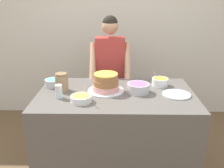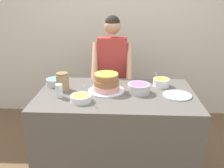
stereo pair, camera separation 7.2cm
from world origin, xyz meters
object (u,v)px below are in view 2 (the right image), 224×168
(drinking_glass, at_px, (59,91))
(stoneware_jar, at_px, (63,82))
(frosting_bowl_purple, at_px, (139,88))
(frosting_bowl_orange, at_px, (161,82))
(frosting_bowl_yellow, at_px, (81,98))
(cake, at_px, (106,83))
(frosting_bowl_blue, at_px, (54,82))
(ceramic_plate, at_px, (177,95))
(person_baker, at_px, (112,67))

(drinking_glass, relative_size, stoneware_jar, 0.71)
(frosting_bowl_purple, distance_m, frosting_bowl_orange, 0.30)
(frosting_bowl_yellow, xyz_separation_m, stoneware_jar, (-0.22, 0.27, 0.05))
(cake, xyz_separation_m, frosting_bowl_blue, (-0.54, 0.13, -0.04))
(drinking_glass, bearing_deg, cake, 22.37)
(stoneware_jar, bearing_deg, ceramic_plate, -5.24)
(frosting_bowl_purple, xyz_separation_m, stoneware_jar, (-0.73, 0.04, 0.04))
(frosting_bowl_blue, height_order, frosting_bowl_orange, frosting_bowl_orange)
(frosting_bowl_orange, relative_size, stoneware_jar, 0.95)
(frosting_bowl_yellow, bearing_deg, frosting_bowl_orange, 29.19)
(stoneware_jar, bearing_deg, frosting_bowl_orange, 8.80)
(drinking_glass, bearing_deg, ceramic_plate, 4.35)
(drinking_glass, bearing_deg, frosting_bowl_orange, 19.05)
(frosting_bowl_blue, height_order, stoneware_jar, stoneware_jar)
(frosting_bowl_purple, height_order, drinking_glass, drinking_glass)
(cake, bearing_deg, frosting_bowl_purple, -4.95)
(frosting_bowl_purple, height_order, frosting_bowl_yellow, frosting_bowl_yellow)
(frosting_bowl_blue, bearing_deg, drinking_glass, -67.16)
(frosting_bowl_purple, relative_size, drinking_glass, 1.69)
(person_baker, xyz_separation_m, cake, (-0.03, -0.63, 0.02))
(frosting_bowl_orange, bearing_deg, person_baker, 137.75)
(frosting_bowl_blue, xyz_separation_m, ceramic_plate, (1.20, -0.22, -0.03))
(frosting_bowl_orange, xyz_separation_m, ceramic_plate, (0.11, -0.25, -0.04))
(frosting_bowl_purple, distance_m, stoneware_jar, 0.74)
(frosting_bowl_purple, relative_size, frosting_bowl_yellow, 1.14)
(frosting_bowl_purple, relative_size, frosting_bowl_blue, 1.30)
(person_baker, distance_m, ceramic_plate, 0.96)
(cake, bearing_deg, frosting_bowl_orange, 16.41)
(drinking_glass, bearing_deg, frosting_bowl_purple, 11.28)
(person_baker, height_order, ceramic_plate, person_baker)
(frosting_bowl_purple, bearing_deg, stoneware_jar, 177.13)
(frosting_bowl_purple, bearing_deg, frosting_bowl_yellow, -155.73)
(frosting_bowl_blue, relative_size, drinking_glass, 1.30)
(person_baker, relative_size, stoneware_jar, 9.02)
(frosting_bowl_yellow, height_order, frosting_bowl_blue, frosting_bowl_yellow)
(cake, xyz_separation_m, stoneware_jar, (-0.43, 0.01, 0.01))
(drinking_glass, height_order, ceramic_plate, drinking_glass)
(person_baker, bearing_deg, drinking_glass, -118.86)
(person_baker, height_order, drinking_glass, person_baker)
(frosting_bowl_orange, bearing_deg, frosting_bowl_purple, -141.61)
(person_baker, bearing_deg, frosting_bowl_orange, -42.25)
(frosting_bowl_yellow, xyz_separation_m, frosting_bowl_orange, (0.75, 0.42, 0.01))
(frosting_bowl_orange, height_order, stoneware_jar, stoneware_jar)
(stoneware_jar, bearing_deg, drinking_glass, -86.86)
(frosting_bowl_blue, xyz_separation_m, frosting_bowl_orange, (1.09, 0.03, 0.00))
(frosting_bowl_blue, distance_m, ceramic_plate, 1.22)
(frosting_bowl_orange, height_order, ceramic_plate, frosting_bowl_orange)
(frosting_bowl_orange, bearing_deg, frosting_bowl_yellow, -150.81)
(person_baker, relative_size, drinking_glass, 12.65)
(person_baker, bearing_deg, stoneware_jar, -126.06)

